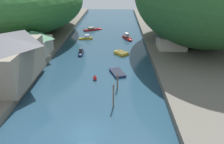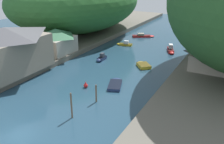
{
  "view_description": "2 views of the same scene",
  "coord_description": "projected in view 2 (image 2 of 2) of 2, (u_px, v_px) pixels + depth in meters",
  "views": [
    {
      "loc": [
        3.87,
        -21.03,
        18.31
      ],
      "look_at": [
        2.78,
        15.47,
        1.25
      ],
      "focal_mm": 35.0,
      "sensor_mm": 36.0,
      "label": 1
    },
    {
      "loc": [
        21.52,
        -16.47,
        18.26
      ],
      "look_at": [
        1.73,
        20.06,
        1.27
      ],
      "focal_mm": 40.0,
      "sensor_mm": 36.0,
      "label": 2
    }
  ],
  "objects": [
    {
      "name": "boat_far_upstream",
      "position": [
        143.0,
        65.0,
        51.03
      ],
      "size": [
        4.17,
        4.29,
        0.63
      ],
      "rotation": [
        0.0,
        0.0,
        0.74
      ],
      "color": "gold",
      "rests_on": "water_surface"
    },
    {
      "name": "boat_yellow_tender",
      "position": [
        171.0,
        50.0,
        60.0
      ],
      "size": [
        3.11,
        5.2,
        1.7
      ],
      "rotation": [
        0.0,
        0.0,
        3.54
      ],
      "color": "red",
      "rests_on": "water_surface"
    },
    {
      "name": "mooring_post_nearest",
      "position": [
        71.0,
        105.0,
        32.59
      ],
      "size": [
        0.23,
        0.23,
        3.74
      ],
      "color": "brown",
      "rests_on": "water_surface"
    },
    {
      "name": "boat_open_rowboat",
      "position": [
        115.0,
        84.0,
        42.72
      ],
      "size": [
        3.71,
        5.51,
        0.48
      ],
      "rotation": [
        0.0,
        0.0,
        0.36
      ],
      "color": "navy",
      "rests_on": "water_surface"
    },
    {
      "name": "waterfront_building",
      "position": [
        7.0,
        49.0,
        44.52
      ],
      "size": [
        10.33,
        14.58,
        8.03
      ],
      "color": "gray",
      "rests_on": "left_bank"
    },
    {
      "name": "hillside_left",
      "position": [
        77.0,
        1.0,
        73.03
      ],
      "size": [
        32.73,
        45.82,
        17.56
      ],
      "color": "#2D662D",
      "rests_on": "left_bank"
    },
    {
      "name": "left_bank",
      "position": [
        48.0,
        45.0,
        63.82
      ],
      "size": [
        22.0,
        120.0,
        1.1
      ],
      "color": "#666056",
      "rests_on": "ground"
    },
    {
      "name": "mooring_post_second",
      "position": [
        96.0,
        93.0,
        36.76
      ],
      "size": [
        0.25,
        0.25,
        2.85
      ],
      "color": "brown",
      "rests_on": "water_surface"
    },
    {
      "name": "boat_mid_channel",
      "position": [
        143.0,
        36.0,
        73.51
      ],
      "size": [
        6.44,
        4.64,
        1.08
      ],
      "rotation": [
        0.0,
        0.0,
        5.23
      ],
      "color": "red",
      "rests_on": "water_surface"
    },
    {
      "name": "right_bank_cottage",
      "position": [
        210.0,
        57.0,
        45.56
      ],
      "size": [
        7.05,
        6.1,
        4.81
      ],
      "color": "#B2A899",
      "rests_on": "right_bank"
    },
    {
      "name": "channel_buoy_near",
      "position": [
        86.0,
        85.0,
        41.67
      ],
      "size": [
        0.73,
        0.73,
        1.09
      ],
      "color": "red",
      "rests_on": "water_surface"
    },
    {
      "name": "boathouse_shed",
      "position": [
        56.0,
        41.0,
        54.84
      ],
      "size": [
        6.92,
        7.96,
        5.45
      ],
      "color": "#B2A899",
      "rests_on": "left_bank"
    },
    {
      "name": "water_surface",
      "position": [
        127.0,
        61.0,
        54.22
      ],
      "size": [
        130.0,
        130.0,
        0.0
      ],
      "primitive_type": "plane",
      "color": "#234256",
      "rests_on": "ground"
    },
    {
      "name": "boat_white_cruiser",
      "position": [
        101.0,
        58.0,
        54.28
      ],
      "size": [
        1.23,
        3.36,
        1.54
      ],
      "rotation": [
        0.0,
        0.0,
        3.18
      ],
      "color": "navy",
      "rests_on": "water_surface"
    },
    {
      "name": "boat_moored_right",
      "position": [
        124.0,
        44.0,
        65.26
      ],
      "size": [
        4.28,
        1.98,
        1.27
      ],
      "rotation": [
        0.0,
        0.0,
        1.76
      ],
      "color": "gold",
      "rests_on": "water_surface"
    }
  ]
}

